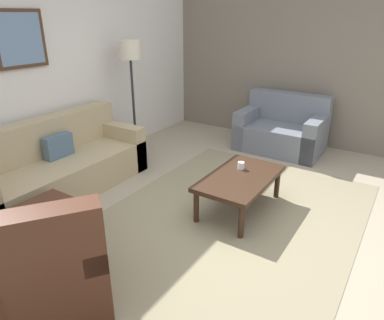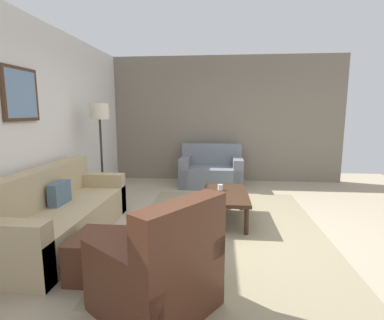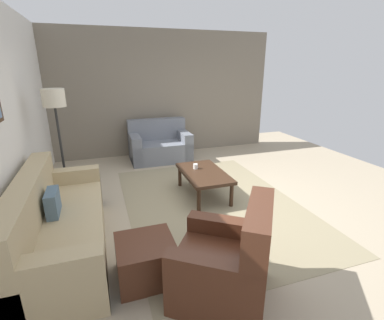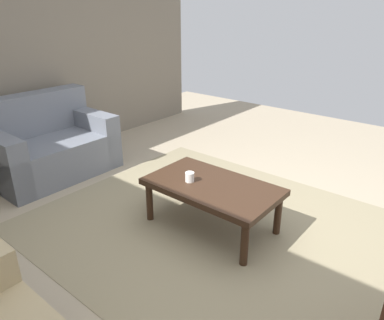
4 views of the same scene
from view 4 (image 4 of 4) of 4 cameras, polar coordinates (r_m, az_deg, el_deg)
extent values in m
plane|color=tan|center=(3.09, 8.26, -12.27)|extent=(8.00, 8.00, 0.00)
cube|color=slate|center=(4.80, -24.17, 16.69)|extent=(0.12, 5.20, 2.80)
cube|color=gray|center=(3.09, 8.27, -12.21)|extent=(3.60, 2.53, 0.01)
cube|color=slate|center=(4.38, -21.08, 0.53)|extent=(0.86, 1.30, 0.42)
cube|color=slate|center=(4.57, -23.48, 4.13)|extent=(0.24, 1.30, 0.88)
cube|color=slate|center=(4.13, -27.78, -0.48)|extent=(0.86, 0.20, 0.62)
cube|color=slate|center=(4.62, -15.42, 3.72)|extent=(0.86, 0.20, 0.62)
cylinder|color=#382316|center=(3.12, 13.34, -8.39)|extent=(0.06, 0.06, 0.36)
cylinder|color=#382316|center=(3.58, -0.72, -3.38)|extent=(0.06, 0.06, 0.36)
cylinder|color=#382316|center=(2.73, 8.24, -12.96)|extent=(0.06, 0.06, 0.36)
cylinder|color=#382316|center=(3.25, -6.68, -6.51)|extent=(0.06, 0.06, 0.36)
cube|color=#382316|center=(3.04, 3.19, -4.21)|extent=(1.10, 0.64, 0.05)
cylinder|color=white|center=(3.05, -0.36, -2.68)|extent=(0.08, 0.08, 0.08)
camera|label=1|loc=(3.97, 66.61, 13.90)|focal=32.68mm
camera|label=2|loc=(3.33, 89.09, -3.33)|focal=27.69mm
camera|label=3|loc=(2.45, 113.81, -3.67)|focal=26.30mm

